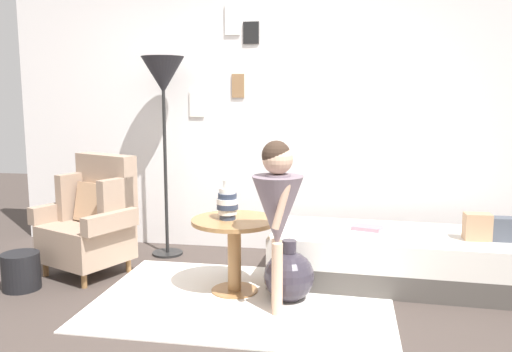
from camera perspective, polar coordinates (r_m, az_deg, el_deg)
name	(u,v)px	position (r m, az deg, el deg)	size (l,w,h in m)	color
ground_plane	(205,335)	(3.39, -5.57, -16.72)	(12.00, 12.00, 0.00)	#423833
gallery_wall	(259,112)	(4.97, 0.32, 6.90)	(4.80, 0.12, 2.60)	silver
rug	(244,300)	(3.89, -1.33, -13.21)	(2.10, 1.46, 0.01)	silver
armchair	(92,220)	(4.56, -17.24, -4.58)	(0.89, 0.80, 0.97)	olive
daybed	(395,258)	(4.31, 14.79, -8.53)	(1.94, 0.89, 0.40)	#4C4742
pillow_head	(506,229)	(4.29, 25.34, -5.21)	(0.21, 0.12, 0.17)	#474C56
pillow_mid	(477,227)	(4.22, 22.77, -5.07)	(0.19, 0.12, 0.20)	tan
side_table	(234,239)	(3.92, -2.36, -6.82)	(0.63, 0.63, 0.56)	#9E7042
vase_striped	(227,203)	(3.85, -3.10, -2.91)	(0.16, 0.16, 0.29)	#2D384C
floor_lamp	(163,84)	(4.81, -9.98, 9.79)	(0.38, 0.38, 1.79)	black
person_child	(277,204)	(3.47, 2.32, -3.03)	(0.34, 0.34, 1.17)	#D8AD8E
book_on_daybed	(367,228)	(4.31, 11.89, -5.48)	(0.22, 0.16, 0.03)	#B47585
demijohn_near	(289,276)	(3.83, 3.58, -10.69)	(0.36, 0.36, 0.45)	#332D38
magazine_basket	(21,271)	(4.43, -24.01, -9.36)	(0.28, 0.28, 0.28)	black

